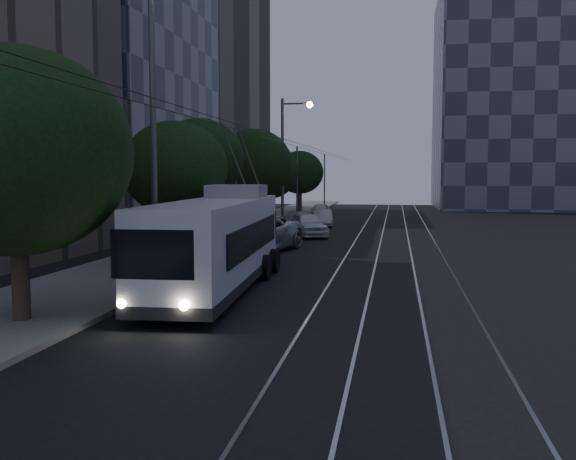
% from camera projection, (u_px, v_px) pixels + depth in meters
% --- Properties ---
extents(ground, '(120.00, 120.00, 0.00)m').
position_uv_depth(ground, '(317.00, 289.00, 21.26)').
color(ground, black).
rests_on(ground, ground).
extents(sidewalk, '(5.00, 90.00, 0.15)m').
position_uv_depth(sidewalk, '(241.00, 231.00, 42.14)').
color(sidewalk, slate).
rests_on(sidewalk, ground).
extents(tram_rails, '(4.52, 90.00, 0.02)m').
position_uv_depth(tram_rails, '(395.00, 234.00, 40.50)').
color(tram_rails, '#94959C').
rests_on(tram_rails, ground).
extents(overhead_wires, '(2.23, 90.00, 6.00)m').
position_uv_depth(overhead_wires, '(279.00, 179.00, 41.43)').
color(overhead_wires, black).
rests_on(overhead_wires, ground).
extents(building_glass_mid, '(14.40, 18.40, 26.80)m').
position_uv_depth(building_glass_mid, '(87.00, 36.00, 44.85)').
color(building_glass_mid, '#3C414C').
rests_on(building_glass_mid, ground).
extents(building_tan_far, '(14.40, 22.40, 34.80)m').
position_uv_depth(building_tan_far, '(180.00, 38.00, 64.15)').
color(building_tan_far, gray).
rests_on(building_tan_far, ground).
extents(building_distant_right, '(22.00, 18.00, 24.00)m').
position_uv_depth(building_distant_right, '(538.00, 100.00, 71.27)').
color(building_distant_right, '#3C414C').
rests_on(building_distant_right, ground).
extents(trolleybus, '(2.95, 11.53, 5.63)m').
position_uv_depth(trolleybus, '(218.00, 243.00, 20.91)').
color(trolleybus, silver).
rests_on(trolleybus, ground).
extents(pickup_silver, '(4.32, 7.07, 1.83)m').
position_uv_depth(pickup_silver, '(253.00, 234.00, 31.07)').
color(pickup_silver, '#B5B9BE').
rests_on(pickup_silver, ground).
extents(car_white_a, '(3.35, 4.69, 1.48)m').
position_uv_depth(car_white_a, '(307.00, 225.00, 39.00)').
color(car_white_a, silver).
rests_on(car_white_a, ground).
extents(car_white_b, '(3.10, 4.55, 1.22)m').
position_uv_depth(car_white_b, '(296.00, 221.00, 43.78)').
color(car_white_b, '#B2B2B6').
rests_on(car_white_b, ground).
extents(car_white_c, '(1.86, 3.83, 1.21)m').
position_uv_depth(car_white_c, '(323.00, 218.00, 46.63)').
color(car_white_c, '#AFAEB2').
rests_on(car_white_c, ground).
extents(car_white_d, '(1.59, 3.77, 1.27)m').
position_uv_depth(car_white_d, '(320.00, 210.00, 55.99)').
color(car_white_d, silver).
rests_on(car_white_d, ground).
extents(tree_0, '(5.76, 5.76, 6.96)m').
position_uv_depth(tree_0, '(16.00, 152.00, 15.85)').
color(tree_0, '#2F241A').
rests_on(tree_0, ground).
extents(tree_1, '(4.36, 4.36, 6.01)m').
position_uv_depth(tree_1, '(175.00, 169.00, 26.48)').
color(tree_1, '#2F241A').
rests_on(tree_1, ground).
extents(tree_2, '(4.20, 4.20, 6.44)m').
position_uv_depth(tree_2, '(199.00, 159.00, 30.29)').
color(tree_2, '#2F241A').
rests_on(tree_2, ground).
extents(tree_3, '(4.98, 4.98, 6.72)m').
position_uv_depth(tree_3, '(253.00, 164.00, 41.03)').
color(tree_3, '#2F241A').
rests_on(tree_3, ground).
extents(tree_4, '(4.75, 4.75, 6.20)m').
position_uv_depth(tree_4, '(267.00, 171.00, 47.94)').
color(tree_4, '#2F241A').
rests_on(tree_4, ground).
extents(tree_5, '(4.54, 4.54, 6.02)m').
position_uv_depth(tree_5, '(300.00, 172.00, 60.73)').
color(tree_5, '#2F241A').
rests_on(tree_5, ground).
extents(streetlamp_near, '(2.61, 0.44, 10.92)m').
position_uv_depth(streetlamp_near, '(165.00, 89.00, 20.41)').
color(streetlamp_near, '#545456').
rests_on(streetlamp_near, ground).
extents(streetlamp_far, '(2.20, 0.44, 8.95)m').
position_uv_depth(streetlamp_far, '(288.00, 150.00, 43.91)').
color(streetlamp_far, '#545456').
rests_on(streetlamp_far, ground).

